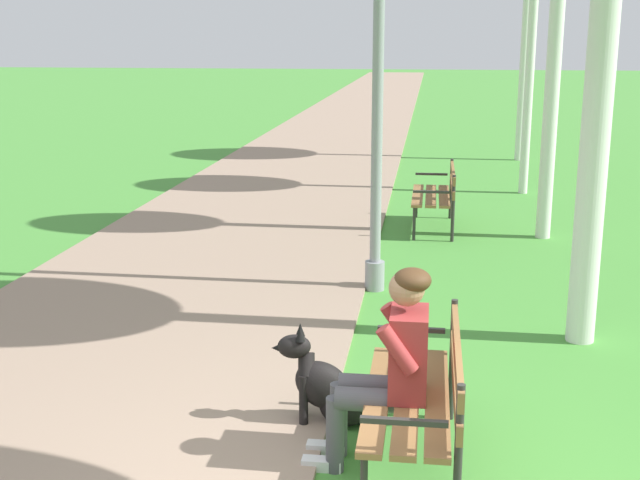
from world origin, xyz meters
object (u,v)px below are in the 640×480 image
object	(u,v)px
lamp_post_near	(378,49)
person_seated_on_near_bench	(390,361)
park_bench_mid	(438,191)
dog_black	(330,389)
park_bench_near	(424,389)

from	to	relation	value
lamp_post_near	person_seated_on_near_bench	bearing A→B (deg)	-84.78
park_bench_mid	dog_black	xyz separation A→B (m)	(-0.73, -5.96, -0.25)
park_bench_mid	park_bench_near	bearing A→B (deg)	-91.00
park_bench_mid	lamp_post_near	distance (m)	3.50
person_seated_on_near_bench	dog_black	world-z (taller)	person_seated_on_near_bench
park_bench_mid	dog_black	distance (m)	6.01
person_seated_on_near_bench	park_bench_mid	bearing A→B (deg)	87.17
lamp_post_near	park_bench_near	bearing A→B (deg)	-81.50
dog_black	lamp_post_near	size ratio (longest dim) A/B	0.18
dog_black	lamp_post_near	distance (m)	3.77
dog_black	lamp_post_near	world-z (taller)	lamp_post_near
park_bench_near	dog_black	bearing A→B (deg)	141.70
park_bench_mid	dog_black	bearing A→B (deg)	-97.01
person_seated_on_near_bench	lamp_post_near	bearing A→B (deg)	95.22
person_seated_on_near_bench	lamp_post_near	xyz separation A→B (m)	(-0.33, 3.59, 1.73)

